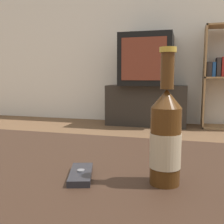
% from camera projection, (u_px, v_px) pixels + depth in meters
% --- Properties ---
extents(back_wall, '(8.00, 0.05, 2.60)m').
position_uv_depth(back_wall, '(164.00, 24.00, 3.43)').
color(back_wall, silver).
rests_on(back_wall, ground_plane).
extents(coffee_table, '(1.32, 0.64, 0.41)m').
position_uv_depth(coffee_table, '(66.00, 184.00, 0.66)').
color(coffee_table, '#332116').
rests_on(coffee_table, ground_plane).
extents(tv_stand, '(1.00, 0.37, 0.51)m').
position_uv_depth(tv_stand, '(146.00, 105.00, 3.37)').
color(tv_stand, '#28231E').
rests_on(tv_stand, ground_plane).
extents(television, '(0.63, 0.60, 0.63)m').
position_uv_depth(television, '(147.00, 60.00, 3.29)').
color(television, black).
rests_on(television, tv_stand).
extents(beer_bottle, '(0.06, 0.06, 0.27)m').
position_uv_depth(beer_bottle, '(166.00, 137.00, 0.52)').
color(beer_bottle, '#47280F').
rests_on(beer_bottle, coffee_table).
extents(cell_phone, '(0.08, 0.12, 0.02)m').
position_uv_depth(cell_phone, '(81.00, 174.00, 0.56)').
color(cell_phone, '#232328').
rests_on(cell_phone, coffee_table).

